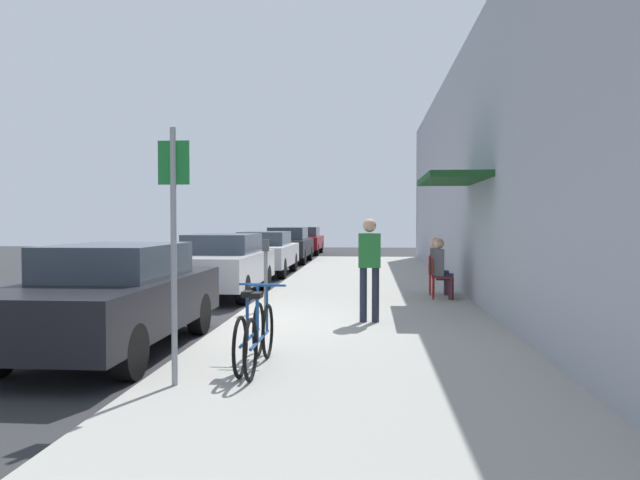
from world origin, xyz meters
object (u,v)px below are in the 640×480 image
object	(u,v)px
seated_patron_0	(442,266)
parked_car_3	(288,245)
cafe_chair_0	(439,275)
parked_car_0	(114,296)
cafe_chair_1	(435,272)
bicycle_1	(250,335)
pedestrian_standing	(369,261)
seated_patron_1	(438,264)
street_sign	(174,235)
parked_car_4	(304,240)
parked_car_1	(222,264)
bicycle_0	(260,337)
parking_meter	(266,269)
parked_car_2	(264,252)

from	to	relation	value
seated_patron_0	parked_car_3	bearing A→B (deg)	112.03
cafe_chair_0	parked_car_0	bearing A→B (deg)	-134.41
seated_patron_0	cafe_chair_1	world-z (taller)	seated_patron_0
bicycle_1	cafe_chair_0	size ratio (longest dim) A/B	1.97
pedestrian_standing	seated_patron_1	bearing A→B (deg)	68.11
street_sign	pedestrian_standing	xyz separation A→B (m)	(1.97, 3.93, -0.52)
parked_car_4	pedestrian_standing	world-z (taller)	pedestrian_standing
bicycle_1	parked_car_1	bearing A→B (deg)	106.43
cafe_chair_0	pedestrian_standing	bearing A→B (deg)	-115.59
parked_car_0	bicycle_0	bearing A→B (deg)	-28.91
parking_meter	pedestrian_standing	world-z (taller)	pedestrian_standing
parking_meter	pedestrian_standing	xyz separation A→B (m)	(1.92, -1.12, 0.23)
seated_patron_0	seated_patron_1	bearing A→B (deg)	90.01
bicycle_1	pedestrian_standing	distance (m)	3.43
parked_car_0	cafe_chair_1	distance (m)	7.61
street_sign	seated_patron_1	bearing A→B (deg)	65.70
parking_meter	cafe_chair_0	xyz separation A→B (m)	(3.39, 1.96, -0.26)
pedestrian_standing	bicycle_0	bearing A→B (deg)	-111.01
cafe_chair_0	seated_patron_1	bearing A→B (deg)	85.41
street_sign	bicycle_1	bearing A→B (deg)	54.63
parked_car_4	bicycle_1	xyz separation A→B (m)	(2.10, -24.82, -0.27)
parked_car_3	pedestrian_standing	size ratio (longest dim) A/B	2.59
parked_car_4	parking_meter	size ratio (longest dim) A/B	3.33
parked_car_0	parked_car_3	distance (m)	17.39
seated_patron_1	bicycle_1	bearing A→B (deg)	-112.77
parking_meter	parked_car_4	bearing A→B (deg)	94.30
parked_car_2	cafe_chair_1	world-z (taller)	parked_car_2
bicycle_0	cafe_chair_0	size ratio (longest dim) A/B	1.97
parking_meter	bicycle_0	world-z (taller)	parking_meter
cafe_chair_0	seated_patron_0	world-z (taller)	seated_patron_0
parked_car_3	seated_patron_0	size ratio (longest dim) A/B	3.41
street_sign	cafe_chair_1	size ratio (longest dim) A/B	2.99
parked_car_0	bicycle_1	distance (m)	2.40
parked_car_2	bicycle_1	bearing A→B (deg)	-80.67
parked_car_0	bicycle_1	world-z (taller)	parked_car_0
bicycle_0	seated_patron_1	bearing A→B (deg)	68.51
parked_car_3	street_sign	size ratio (longest dim) A/B	1.69
cafe_chair_1	seated_patron_0	bearing A→B (deg)	-85.43
parking_meter	bicycle_0	size ratio (longest dim) A/B	0.77
parked_car_4	seated_patron_0	xyz separation A→B (m)	(5.00, -18.67, 0.07)
cafe_chair_0	seated_patron_0	distance (m)	0.20
parked_car_3	cafe_chair_0	xyz separation A→B (m)	(4.94, -12.35, -0.14)
parked_car_2	seated_patron_1	world-z (taller)	parked_car_2
parked_car_0	parking_meter	world-z (taller)	parked_car_0
parked_car_0	parked_car_2	size ratio (longest dim) A/B	1.00
bicycle_0	bicycle_1	world-z (taller)	same
parked_car_4	cafe_chair_1	distance (m)	18.59
parked_car_3	bicycle_1	world-z (taller)	parked_car_3
parked_car_0	bicycle_0	distance (m)	2.57
parked_car_0	parked_car_3	xyz separation A→B (m)	(-0.00, 17.39, 0.01)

